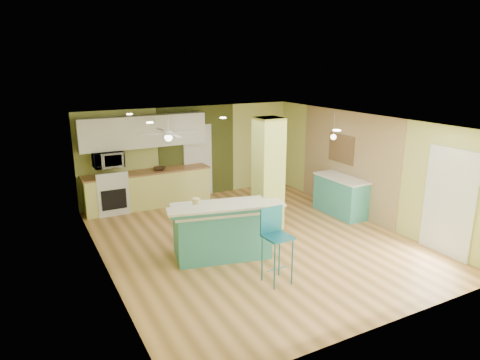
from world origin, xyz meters
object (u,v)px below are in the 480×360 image
bar_stool (275,233)px  side_counter (340,196)px  canister (196,202)px  peninsula (222,230)px  fruit_bowl (160,169)px

bar_stool → side_counter: bearing=29.3°
side_counter → canister: 4.07m
peninsula → side_counter: size_ratio=1.51×
side_counter → fruit_bowl: fruit_bowl is taller
fruit_bowl → canister: bearing=-95.5°
peninsula → side_counter: (3.59, 0.76, -0.05)m
peninsula → bar_stool: size_ratio=1.69×
canister → side_counter: bearing=7.0°
fruit_bowl → canister: size_ratio=2.00×
bar_stool → side_counter: bar_stool is taller
bar_stool → peninsula: bearing=101.8°
peninsula → bar_stool: 1.40m
bar_stool → canister: bearing=112.3°
canister → fruit_bowl: bearing=84.5°
side_counter → fruit_bowl: 4.63m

